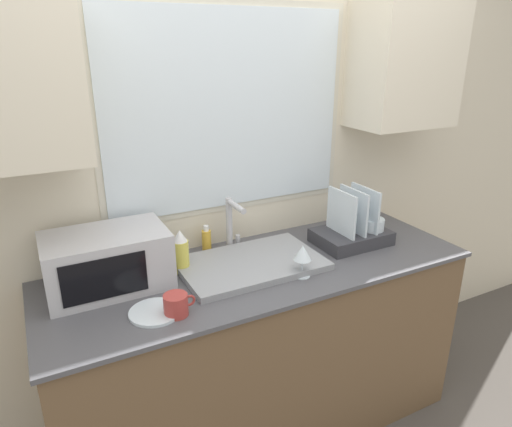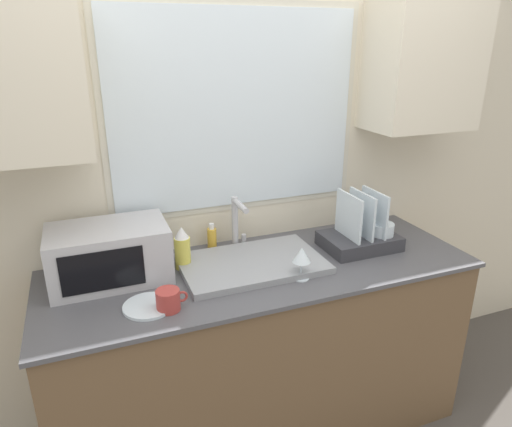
# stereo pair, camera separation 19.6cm
# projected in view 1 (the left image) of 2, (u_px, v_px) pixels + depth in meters

# --- Properties ---
(countertop) EXTENTS (1.98, 0.70, 0.93)m
(countertop) POSITION_uv_depth(u_px,v_px,m) (261.00, 349.00, 2.28)
(countertop) COLOR brown
(countertop) RESTS_ON ground_plane
(wall_back) EXTENTS (6.00, 0.38, 2.60)m
(wall_back) POSITION_uv_depth(u_px,v_px,m) (230.00, 153.00, 2.22)
(wall_back) COLOR beige
(wall_back) RESTS_ON ground_plane
(sink_basin) EXTENTS (0.65, 0.41, 0.03)m
(sink_basin) POSITION_uv_depth(u_px,v_px,m) (251.00, 264.00, 2.10)
(sink_basin) COLOR gray
(sink_basin) RESTS_ON countertop
(faucet) EXTENTS (0.08, 0.18, 0.26)m
(faucet) POSITION_uv_depth(u_px,v_px,m) (232.00, 220.00, 2.23)
(faucet) COLOR #B7B7BC
(faucet) RESTS_ON countertop
(microwave) EXTENTS (0.50, 0.32, 0.24)m
(microwave) POSITION_uv_depth(u_px,v_px,m) (107.00, 261.00, 1.90)
(microwave) COLOR #B2B2B7
(microwave) RESTS_ON countertop
(dish_rack) EXTENTS (0.37, 0.26, 0.29)m
(dish_rack) POSITION_uv_depth(u_px,v_px,m) (353.00, 231.00, 2.34)
(dish_rack) COLOR #333338
(dish_rack) RESTS_ON countertop
(spray_bottle) EXTENTS (0.07, 0.07, 0.20)m
(spray_bottle) POSITION_uv_depth(u_px,v_px,m) (181.00, 252.00, 2.03)
(spray_bottle) COLOR #D8CC4C
(spray_bottle) RESTS_ON countertop
(soap_bottle) EXTENTS (0.05, 0.05, 0.14)m
(soap_bottle) POSITION_uv_depth(u_px,v_px,m) (207.00, 240.00, 2.25)
(soap_bottle) COLOR gold
(soap_bottle) RESTS_ON countertop
(mug_near_sink) EXTENTS (0.12, 0.09, 0.08)m
(mug_near_sink) POSITION_uv_depth(u_px,v_px,m) (176.00, 305.00, 1.72)
(mug_near_sink) COLOR #A53833
(mug_near_sink) RESTS_ON countertop
(wine_glass) EXTENTS (0.08, 0.08, 0.15)m
(wine_glass) POSITION_uv_depth(u_px,v_px,m) (303.00, 254.00, 1.98)
(wine_glass) COLOR silver
(wine_glass) RESTS_ON countertop
(small_plate) EXTENTS (0.20, 0.20, 0.01)m
(small_plate) POSITION_uv_depth(u_px,v_px,m) (155.00, 312.00, 1.74)
(small_plate) COLOR silver
(small_plate) RESTS_ON countertop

